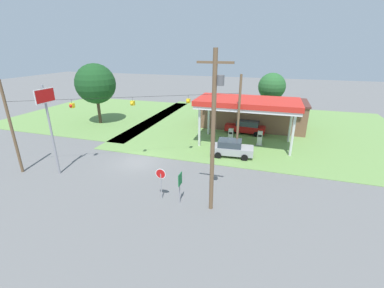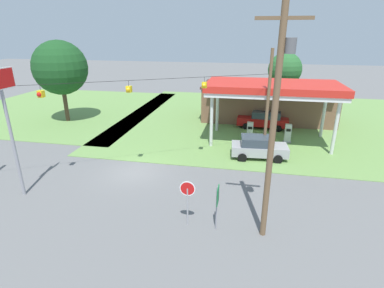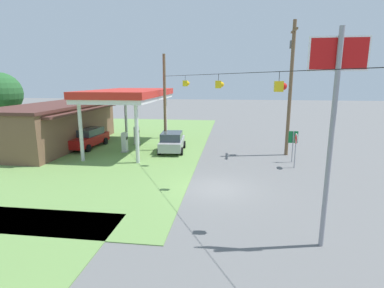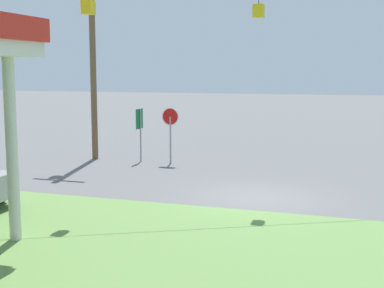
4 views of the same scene
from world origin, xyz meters
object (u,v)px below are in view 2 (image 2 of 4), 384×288
Objects in this scene: fuel_pump_near at (250,132)px; gas_station_canopy at (273,89)px; tree_behind_station at (285,70)px; fuel_pump_far at (288,134)px; utility_pole_main at (275,118)px; tree_west_verge at (60,68)px; route_sign at (217,200)px; car_at_pumps_rear at (264,119)px; gas_station_store at (267,102)px; stop_sign_overhead at (6,107)px; stop_sign_roadside at (187,194)px; car_at_pumps_front at (258,147)px.

gas_station_canopy is at bearing 0.05° from fuel_pump_near.
fuel_pump_far is at bearing -92.54° from tree_behind_station.
utility_pole_main is 26.52m from tree_west_verge.
fuel_pump_far is (1.67, -0.00, -3.98)m from gas_station_canopy.
route_sign is (-1.42, -13.77, 0.89)m from fuel_pump_near.
car_at_pumps_rear is 0.60× the size of tree_west_verge.
fuel_pump_far is at bearing -6.16° from tree_west_verge.
gas_station_store is at bearing 89.49° from gas_station_canopy.
fuel_pump_near is (-1.67, -0.00, -3.98)m from gas_station_canopy.
fuel_pump_near is at bearing 93.78° from utility_pole_main.
stop_sign_roadside is at bearing -5.77° from stop_sign_overhead.
stop_sign_overhead reaches higher than fuel_pump_near.
utility_pole_main is (0.18, -9.71, 5.06)m from car_at_pumps_front.
tree_behind_station is at bearing 74.66° from fuel_pump_near.
car_at_pumps_front is 0.64× the size of tree_behind_station.
gas_station_canopy is 5.60m from car_at_pumps_rear.
gas_station_canopy is 14.74m from tree_behind_station.
fuel_pump_far is 4.81m from car_at_pumps_front.
gas_station_canopy is at bearing 98.41° from car_at_pumps_rear.
fuel_pump_far is 0.16× the size of utility_pole_main.
car_at_pumps_rear is (0.61, 8.05, 0.02)m from car_at_pumps_front.
utility_pole_main reaches higher than car_at_pumps_front.
car_at_pumps_front is (-1.01, -11.34, -1.08)m from gas_station_store.
car_at_pumps_front is 1.85× the size of route_sign.
tree_west_verge is at bearing 173.84° from fuel_pump_far.
tree_west_verge is at bearing -153.39° from tree_behind_station.
tree_behind_station reaches higher than car_at_pumps_rear.
gas_station_canopy is at bearing -99.05° from tree_behind_station.
utility_pole_main reaches higher than fuel_pump_near.
stop_sign_roadside is at bearing -103.81° from tree_behind_station.
gas_station_canopy is 6.56× the size of fuel_pump_far.
gas_station_canopy is 21.88m from tree_west_verge.
car_at_pumps_rear is 21.98m from tree_west_verge.
gas_station_store reaches higher than route_sign.
utility_pole_main reaches higher than stop_sign_overhead.
gas_station_store is 22.62m from tree_west_verge.
stop_sign_roadside is 1.04× the size of route_sign.
gas_station_canopy is at bearing 72.46° from car_at_pumps_front.
car_at_pumps_front is 0.51× the size of tree_west_verge.
tree_behind_station is at bearing 75.72° from car_at_pumps_front.
fuel_pump_near is at bearing -179.95° from gas_station_canopy.
gas_station_store is 3.22× the size of car_at_pumps_front.
fuel_pump_near is 0.33× the size of car_at_pumps_rear.
stop_sign_overhead is (-13.41, -12.61, 4.71)m from fuel_pump_near.
car_at_pumps_rear is 0.66× the size of stop_sign_overhead.
fuel_pump_near is 4.09m from car_at_pumps_front.
utility_pole_main is at bearing 178.84° from stop_sign_roadside.
gas_station_store is 5.72× the size of stop_sign_roadside.
utility_pole_main reaches higher than tree_behind_station.
stop_sign_overhead is at bearing 174.46° from route_sign.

